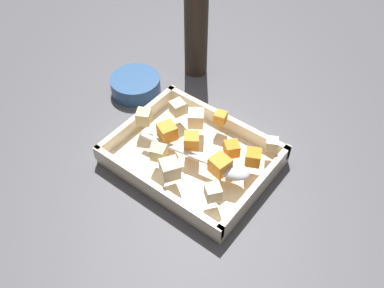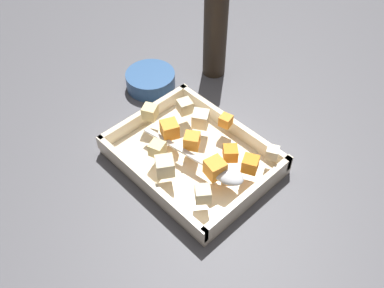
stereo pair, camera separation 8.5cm
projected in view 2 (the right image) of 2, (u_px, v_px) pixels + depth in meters
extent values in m
plane|color=#4C4C51|center=(187.00, 157.00, 0.90)|extent=(4.00, 4.00, 0.00)
cube|color=beige|center=(192.00, 160.00, 0.88)|extent=(0.31, 0.24, 0.01)
cube|color=beige|center=(148.00, 185.00, 0.81)|extent=(0.31, 0.01, 0.03)
cube|color=beige|center=(231.00, 125.00, 0.92)|extent=(0.31, 0.01, 0.03)
cube|color=beige|center=(145.00, 116.00, 0.94)|extent=(0.01, 0.24, 0.03)
cube|color=beige|center=(248.00, 197.00, 0.79)|extent=(0.01, 0.24, 0.03)
cube|color=orange|center=(215.00, 168.00, 0.80)|extent=(0.04, 0.04, 0.03)
cube|color=orange|center=(170.00, 129.00, 0.87)|extent=(0.04, 0.04, 0.03)
cube|color=orange|center=(230.00, 153.00, 0.83)|extent=(0.04, 0.04, 0.03)
cube|color=orange|center=(226.00, 121.00, 0.89)|extent=(0.03, 0.03, 0.02)
cube|color=orange|center=(191.00, 141.00, 0.85)|extent=(0.04, 0.04, 0.03)
cube|color=orange|center=(250.00, 164.00, 0.81)|extent=(0.04, 0.04, 0.03)
cube|color=beige|center=(185.00, 106.00, 0.91)|extent=(0.04, 0.04, 0.03)
cube|color=#E0CC89|center=(150.00, 112.00, 0.90)|extent=(0.04, 0.04, 0.03)
cube|color=#E0CC89|center=(157.00, 149.00, 0.83)|extent=(0.04, 0.04, 0.03)
cube|color=beige|center=(165.00, 166.00, 0.80)|extent=(0.05, 0.05, 0.03)
cube|color=beige|center=(272.00, 153.00, 0.83)|extent=(0.03, 0.03, 0.02)
cube|color=beige|center=(201.00, 119.00, 0.89)|extent=(0.04, 0.04, 0.03)
cube|color=beige|center=(203.00, 194.00, 0.76)|extent=(0.04, 0.04, 0.03)
ellipsoid|color=silver|center=(226.00, 173.00, 0.80)|extent=(0.08, 0.05, 0.02)
cube|color=silver|center=(176.00, 147.00, 0.85)|extent=(0.17, 0.03, 0.01)
cylinder|color=#2D2319|center=(215.00, 32.00, 1.01)|extent=(0.06, 0.06, 0.23)
cylinder|color=#33598C|center=(151.00, 80.00, 1.04)|extent=(0.12, 0.12, 0.04)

